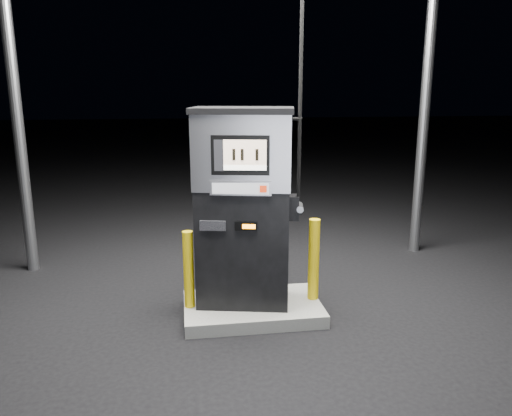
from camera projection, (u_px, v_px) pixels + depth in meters
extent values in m
plane|color=black|center=(252.00, 314.00, 5.92)|extent=(80.00, 80.00, 0.00)
cube|color=#60615C|center=(252.00, 309.00, 5.91)|extent=(1.60, 1.00, 0.15)
cylinder|color=gray|center=(17.00, 115.00, 6.88)|extent=(0.16, 0.16, 4.50)
cylinder|color=gray|center=(424.00, 112.00, 7.76)|extent=(0.16, 0.16, 4.50)
cube|color=black|center=(243.00, 246.00, 5.78)|extent=(1.15, 0.81, 1.38)
cube|color=#BABAC1|center=(243.00, 151.00, 5.53)|extent=(1.17, 0.84, 0.83)
cube|color=black|center=(243.00, 110.00, 5.42)|extent=(1.23, 0.89, 0.07)
cube|color=black|center=(240.00, 155.00, 5.22)|extent=(0.61, 0.16, 0.42)
cube|color=beige|center=(245.00, 152.00, 5.19)|extent=(0.44, 0.10, 0.26)
cube|color=white|center=(245.00, 168.00, 5.23)|extent=(0.44, 0.10, 0.06)
cube|color=#BABAC1|center=(241.00, 188.00, 5.30)|extent=(0.65, 0.17, 0.15)
cube|color=#9DA0A5|center=(240.00, 189.00, 5.28)|extent=(0.59, 0.13, 0.12)
cube|color=#B4280C|center=(263.00, 189.00, 5.27)|extent=(0.08, 0.02, 0.08)
cube|color=black|center=(246.00, 226.00, 5.40)|extent=(0.24, 0.07, 0.10)
cube|color=orange|center=(249.00, 227.00, 5.38)|extent=(0.14, 0.03, 0.05)
cube|color=black|center=(213.00, 226.00, 5.42)|extent=(0.29, 0.09, 0.11)
cube|color=black|center=(294.00, 207.00, 5.64)|extent=(0.15, 0.22, 0.27)
cylinder|color=gray|center=(300.00, 207.00, 5.64)|extent=(0.13, 0.25, 0.08)
cylinder|color=black|center=(302.00, 36.00, 5.15)|extent=(0.05, 0.05, 3.41)
cylinder|color=yellow|center=(189.00, 269.00, 5.69)|extent=(0.15, 0.15, 0.90)
cylinder|color=yellow|center=(314.00, 259.00, 5.91)|extent=(0.14, 0.14, 0.98)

